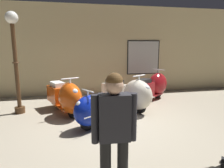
{
  "coord_description": "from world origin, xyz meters",
  "views": [
    {
      "loc": [
        -1.03,
        -4.45,
        1.91
      ],
      "look_at": [
        0.13,
        1.33,
        0.78
      ],
      "focal_mm": 31.66,
      "sensor_mm": 36.0,
      "label": 1
    }
  ],
  "objects_px": {
    "lamppost": "(15,52)",
    "scooter_0": "(66,97)",
    "scooter_3": "(154,86)",
    "scooter_2": "(130,94)",
    "scooter_1": "(98,109)",
    "visitor_1": "(114,129)"
  },
  "relations": [
    {
      "from": "scooter_3",
      "to": "lamppost",
      "type": "height_order",
      "value": "lamppost"
    },
    {
      "from": "scooter_2",
      "to": "visitor_1",
      "type": "height_order",
      "value": "visitor_1"
    },
    {
      "from": "scooter_1",
      "to": "lamppost",
      "type": "xyz_separation_m",
      "value": [
        -2.09,
        1.43,
        1.31
      ]
    },
    {
      "from": "scooter_0",
      "to": "lamppost",
      "type": "height_order",
      "value": "lamppost"
    },
    {
      "from": "visitor_1",
      "to": "lamppost",
      "type": "bearing_deg",
      "value": 30.85
    },
    {
      "from": "scooter_3",
      "to": "lamppost",
      "type": "bearing_deg",
      "value": 152.11
    },
    {
      "from": "scooter_0",
      "to": "lamppost",
      "type": "xyz_separation_m",
      "value": [
        -1.34,
        0.38,
        1.24
      ]
    },
    {
      "from": "scooter_2",
      "to": "visitor_1",
      "type": "xyz_separation_m",
      "value": [
        -1.19,
        -3.33,
        0.43
      ]
    },
    {
      "from": "scooter_0",
      "to": "visitor_1",
      "type": "distance_m",
      "value": 3.47
    },
    {
      "from": "scooter_3",
      "to": "visitor_1",
      "type": "distance_m",
      "value": 4.99
    },
    {
      "from": "scooter_1",
      "to": "lamppost",
      "type": "bearing_deg",
      "value": -67.19
    },
    {
      "from": "scooter_1",
      "to": "visitor_1",
      "type": "relative_size",
      "value": 0.95
    },
    {
      "from": "scooter_3",
      "to": "scooter_2",
      "type": "bearing_deg",
      "value": -174.63
    },
    {
      "from": "scooter_3",
      "to": "scooter_0",
      "type": "bearing_deg",
      "value": 162.23
    },
    {
      "from": "scooter_0",
      "to": "scooter_2",
      "type": "bearing_deg",
      "value": 64.63
    },
    {
      "from": "scooter_1",
      "to": "visitor_1",
      "type": "distance_m",
      "value": 2.38
    },
    {
      "from": "scooter_0",
      "to": "scooter_2",
      "type": "relative_size",
      "value": 1.0
    },
    {
      "from": "scooter_3",
      "to": "lamppost",
      "type": "distance_m",
      "value": 4.6
    },
    {
      "from": "lamppost",
      "to": "scooter_0",
      "type": "bearing_deg",
      "value": -15.91
    },
    {
      "from": "scooter_2",
      "to": "scooter_1",
      "type": "bearing_deg",
      "value": -78.5
    },
    {
      "from": "scooter_1",
      "to": "scooter_2",
      "type": "bearing_deg",
      "value": -170.46
    },
    {
      "from": "scooter_1",
      "to": "lamppost",
      "type": "distance_m",
      "value": 2.86
    }
  ]
}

